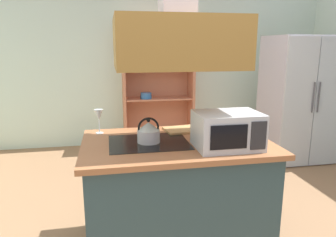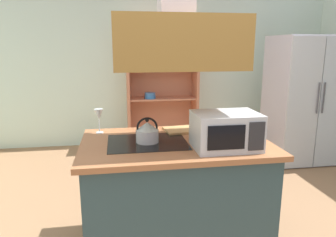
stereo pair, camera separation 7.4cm
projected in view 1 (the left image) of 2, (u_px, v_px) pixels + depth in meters
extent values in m
cube|color=silver|center=(150.00, 63.00, 5.21)|extent=(6.00, 0.12, 2.70)
cube|color=#2C4347|center=(176.00, 196.00, 2.54)|extent=(1.37, 0.86, 0.86)
cube|color=#9B5F39|center=(176.00, 143.00, 2.44)|extent=(1.45, 0.94, 0.04)
cube|color=black|center=(149.00, 142.00, 2.40)|extent=(0.60, 0.48, 0.00)
cube|color=olive|center=(177.00, 43.00, 2.27)|extent=(0.90, 0.70, 0.36)
cube|color=#B6B2BF|center=(297.00, 99.00, 4.49)|extent=(0.90, 0.72, 1.76)
cube|color=#B8BCC0|center=(299.00, 104.00, 4.09)|extent=(0.44, 0.03, 1.72)
cube|color=#B4BBC3|center=(329.00, 103.00, 4.17)|extent=(0.44, 0.03, 1.72)
cylinder|color=#4C4C51|center=(313.00, 97.00, 4.07)|extent=(0.02, 0.02, 0.40)
cylinder|color=#4C4C51|center=(319.00, 97.00, 4.09)|extent=(0.02, 0.02, 0.40)
cube|color=#BD7050|center=(124.00, 87.00, 4.96)|extent=(0.04, 0.40, 1.98)
cube|color=#BD7050|center=(191.00, 86.00, 5.16)|extent=(0.04, 0.40, 1.98)
cube|color=#BD7050|center=(158.00, 24.00, 4.84)|extent=(1.14, 0.40, 0.03)
cube|color=#BD7050|center=(159.00, 142.00, 5.27)|extent=(1.14, 0.40, 0.08)
cube|color=#BD7050|center=(156.00, 85.00, 5.24)|extent=(1.14, 0.02, 1.98)
cube|color=#BD7050|center=(158.00, 98.00, 5.10)|extent=(1.06, 0.36, 0.02)
cube|color=#BD7050|center=(158.00, 68.00, 4.99)|extent=(1.06, 0.36, 0.02)
cylinder|color=#2F68A9|center=(146.00, 97.00, 5.01)|extent=(0.18, 0.18, 0.05)
cylinder|color=#3666A0|center=(146.00, 94.00, 5.00)|extent=(0.17, 0.17, 0.05)
cylinder|color=silver|center=(167.00, 63.00, 4.96)|extent=(0.01, 0.01, 0.12)
cone|color=silver|center=(167.00, 57.00, 4.94)|extent=(0.07, 0.07, 0.08)
cylinder|color=silver|center=(178.00, 63.00, 4.99)|extent=(0.01, 0.01, 0.12)
cone|color=silver|center=(178.00, 57.00, 4.97)|extent=(0.07, 0.07, 0.08)
cylinder|color=#BBB6B8|center=(149.00, 136.00, 2.39)|extent=(0.17, 0.17, 0.10)
cone|color=#B2C1BF|center=(148.00, 126.00, 2.37)|extent=(0.16, 0.16, 0.06)
sphere|color=black|center=(148.00, 120.00, 2.36)|extent=(0.03, 0.03, 0.03)
torus|color=black|center=(149.00, 128.00, 2.37)|extent=(0.16, 0.02, 0.16)
cube|color=#B1854E|center=(185.00, 129.00, 2.74)|extent=(0.37, 0.28, 0.02)
cube|color=#B7BABF|center=(227.00, 130.00, 2.25)|extent=(0.46, 0.34, 0.26)
cube|color=black|center=(229.00, 137.00, 2.08)|extent=(0.26, 0.01, 0.17)
cube|color=#262628|center=(259.00, 136.00, 2.12)|extent=(0.11, 0.01, 0.20)
cylinder|color=silver|center=(100.00, 133.00, 2.65)|extent=(0.06, 0.06, 0.01)
cylinder|color=silver|center=(99.00, 126.00, 2.64)|extent=(0.01, 0.01, 0.11)
cone|color=silver|center=(99.00, 115.00, 2.62)|extent=(0.08, 0.08, 0.09)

